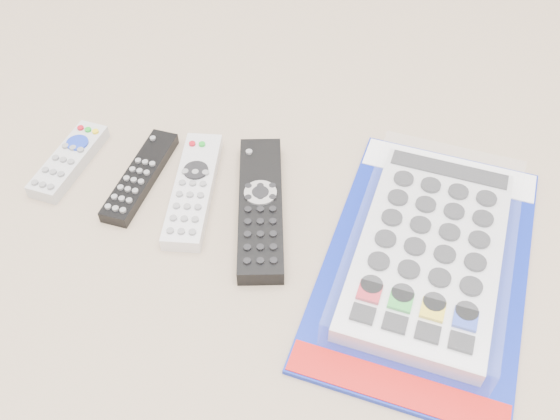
# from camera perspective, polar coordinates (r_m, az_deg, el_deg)

# --- Properties ---
(remote_small_grey) EXTENTS (0.07, 0.14, 0.02)m
(remote_small_grey) POSITION_cam_1_polar(r_m,az_deg,el_deg) (0.89, -18.73, 4.33)
(remote_small_grey) COLOR #AFAFB2
(remote_small_grey) RESTS_ON ground
(remote_slim_black) EXTENTS (0.06, 0.17, 0.02)m
(remote_slim_black) POSITION_cam_1_polar(r_m,az_deg,el_deg) (0.84, -12.65, 3.02)
(remote_slim_black) COLOR black
(remote_slim_black) RESTS_ON ground
(remote_silver_dvd) EXTENTS (0.06, 0.20, 0.02)m
(remote_silver_dvd) POSITION_cam_1_polar(r_m,az_deg,el_deg) (0.81, -7.92, 1.91)
(remote_silver_dvd) COLOR silver
(remote_silver_dvd) RESTS_ON ground
(remote_large_black) EXTENTS (0.09, 0.23, 0.02)m
(remote_large_black) POSITION_cam_1_polar(r_m,az_deg,el_deg) (0.78, -1.79, 0.32)
(remote_large_black) COLOR black
(remote_large_black) RESTS_ON ground
(jumbo_remote_packaged) EXTENTS (0.29, 0.41, 0.05)m
(jumbo_remote_packaged) POSITION_cam_1_polar(r_m,az_deg,el_deg) (0.75, 13.53, -3.53)
(jumbo_remote_packaged) COLOR #0E209A
(jumbo_remote_packaged) RESTS_ON ground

